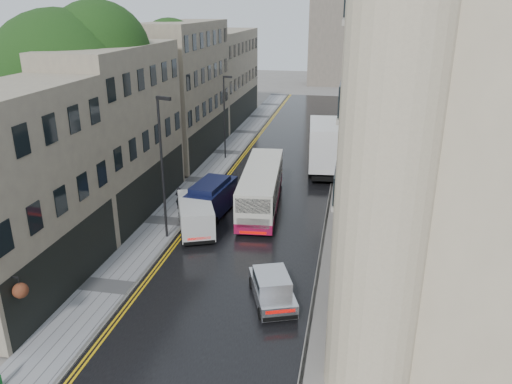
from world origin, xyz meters
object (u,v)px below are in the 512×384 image
at_px(white_lorry, 310,152).
at_px(lamp_post_near, 162,170).
at_px(silver_hatchback, 261,305).
at_px(pedestrian, 179,198).
at_px(navy_van, 189,204).
at_px(lamp_post_far, 224,118).
at_px(tree_far, 150,91).
at_px(cream_bus, 240,203).
at_px(tree_near, 67,112).
at_px(white_van, 183,228).

xyz_separation_m(white_lorry, lamp_post_near, (-7.57, -13.06, 2.20)).
bearing_deg(silver_hatchback, pedestrian, 104.19).
bearing_deg(lamp_post_near, pedestrian, 116.03).
height_order(silver_hatchback, navy_van, navy_van).
relative_size(lamp_post_near, lamp_post_far, 1.15).
xyz_separation_m(tree_far, cream_bus, (11.22, -12.97, -4.79)).
bearing_deg(tree_near, white_lorry, 33.54).
height_order(cream_bus, navy_van, cream_bus).
height_order(white_lorry, lamp_post_far, lamp_post_far).
distance_m(tree_near, white_van, 11.20).
xyz_separation_m(tree_near, white_lorry, (15.13, 10.03, -4.73)).
relative_size(tree_far, pedestrian, 7.68).
bearing_deg(tree_near, cream_bus, 0.14).
bearing_deg(silver_hatchback, tree_near, 124.98).
relative_size(white_lorry, pedestrian, 5.16).
height_order(tree_near, lamp_post_far, tree_near).
height_order(silver_hatchback, white_van, white_van).
height_order(white_van, pedestrian, white_van).
distance_m(silver_hatchback, pedestrian, 13.96).
xyz_separation_m(pedestrian, lamp_post_near, (0.66, -4.29, 3.49)).
distance_m(navy_van, lamp_post_near, 4.08).
bearing_deg(lamp_post_near, cream_bus, 55.04).
height_order(tree_near, navy_van, tree_near).
height_order(white_van, navy_van, navy_van).
bearing_deg(lamp_post_near, white_van, -7.80).
bearing_deg(lamp_post_far, white_van, -77.69).
distance_m(white_lorry, navy_van, 12.65).
xyz_separation_m(white_lorry, silver_hatchback, (-0.31, -20.26, -1.47)).
distance_m(tree_near, pedestrian, 9.24).
xyz_separation_m(tree_far, white_van, (8.52, -16.63, -5.16)).
height_order(tree_far, pedestrian, tree_far).
relative_size(white_lorry, lamp_post_far, 1.12).
bearing_deg(lamp_post_near, lamp_post_far, 109.48).
xyz_separation_m(white_lorry, lamp_post_far, (-8.22, 3.90, 1.64)).
relative_size(silver_hatchback, white_van, 0.84).
bearing_deg(white_van, tree_near, 135.66).
bearing_deg(tree_far, lamp_post_far, 8.00).
bearing_deg(white_lorry, lamp_post_far, 149.60).
relative_size(cream_bus, white_lorry, 1.25).
distance_m(white_van, navy_van, 3.18).
bearing_deg(white_van, silver_hatchback, -69.76).
distance_m(tree_near, lamp_post_near, 8.53).
bearing_deg(tree_far, tree_near, -91.32).
distance_m(tree_far, white_van, 19.38).
bearing_deg(pedestrian, white_lorry, -124.32).
bearing_deg(tree_far, navy_van, -59.69).
bearing_deg(lamp_post_far, silver_hatchback, -65.78).
bearing_deg(lamp_post_far, tree_far, -165.90).
bearing_deg(tree_near, navy_van, -3.59).
bearing_deg(navy_van, silver_hatchback, -49.23).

